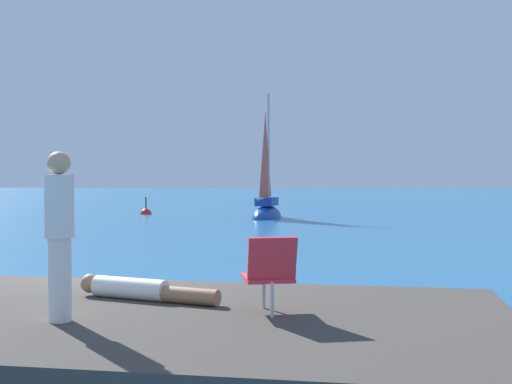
{
  "coord_description": "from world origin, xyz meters",
  "views": [
    {
      "loc": [
        2.83,
        -9.87,
        2.08
      ],
      "look_at": [
        1.31,
        16.52,
        1.31
      ],
      "focal_mm": 47.57,
      "sensor_mm": 36.0,
      "label": 1
    }
  ],
  "objects_px": {
    "person_standing": "(59,231)",
    "beach_chair": "(269,271)",
    "marker_buoy": "(146,214)",
    "person_sunbather": "(140,290)",
    "sailboat_near": "(267,211)"
  },
  "relations": [
    {
      "from": "person_standing",
      "to": "beach_chair",
      "type": "bearing_deg",
      "value": 177.1
    },
    {
      "from": "person_standing",
      "to": "marker_buoy",
      "type": "relative_size",
      "value": 1.43
    },
    {
      "from": "person_standing",
      "to": "marker_buoy",
      "type": "distance_m",
      "value": 27.48
    },
    {
      "from": "person_sunbather",
      "to": "marker_buoy",
      "type": "bearing_deg",
      "value": 122.75
    },
    {
      "from": "marker_buoy",
      "to": "beach_chair",
      "type": "bearing_deg",
      "value": -74.94
    },
    {
      "from": "sailboat_near",
      "to": "beach_chair",
      "type": "bearing_deg",
      "value": -166.37
    },
    {
      "from": "person_standing",
      "to": "beach_chair",
      "type": "distance_m",
      "value": 2.07
    },
    {
      "from": "person_sunbather",
      "to": "person_standing",
      "type": "height_order",
      "value": "person_standing"
    },
    {
      "from": "sailboat_near",
      "to": "beach_chair",
      "type": "xyz_separation_m",
      "value": [
        1.03,
        -24.06,
        0.76
      ]
    },
    {
      "from": "person_sunbather",
      "to": "sailboat_near",
      "type": "bearing_deg",
      "value": 109.28
    },
    {
      "from": "person_sunbather",
      "to": "person_standing",
      "type": "distance_m",
      "value": 1.44
    },
    {
      "from": "sailboat_near",
      "to": "person_standing",
      "type": "bearing_deg",
      "value": -171.06
    },
    {
      "from": "beach_chair",
      "to": "marker_buoy",
      "type": "distance_m",
      "value": 27.5
    },
    {
      "from": "beach_chair",
      "to": "sailboat_near",
      "type": "bearing_deg",
      "value": -10.33
    },
    {
      "from": "person_standing",
      "to": "person_sunbather",
      "type": "bearing_deg",
      "value": -129.36
    }
  ]
}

